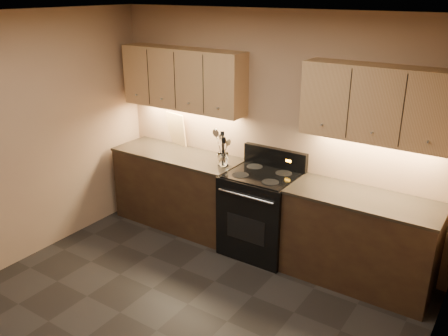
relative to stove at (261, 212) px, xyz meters
The scene contains 17 objects.
floor 1.75m from the stove, 92.72° to the right, with size 4.00×4.00×0.00m, color black.
ceiling 2.71m from the stove, 92.72° to the right, with size 4.00×4.00×0.00m, color silver.
wall_back 0.88m from the stove, 104.10° to the left, with size 4.00×0.04×2.60m, color #9E7F5D.
wall_right 2.68m from the stove, 41.21° to the right, with size 0.04×4.00×2.60m, color #9E7F5D.
counter_left 1.18m from the stove, behind, with size 1.62×0.62×0.93m.
counter_right 1.10m from the stove, ahead, with size 1.46×0.62×0.93m.
stove is the anchor object (origin of this frame).
upper_cab_left 1.78m from the stove, behind, with size 1.60×0.30×0.70m, color tan.
upper_cab_right 1.73m from the stove, ahead, with size 1.44×0.30×0.70m, color tan.
outlet_plate 1.55m from the stove, 167.24° to the left, with size 0.09×0.01×0.12m, color #B2B5BA.
utensil_crock 0.72m from the stove, behind, with size 0.13×0.13×0.15m.
cutting_board 1.58m from the stove, 168.45° to the left, with size 0.32×0.02×0.41m, color tan.
wooden_spoon 0.82m from the stove, behind, with size 0.06×0.06×0.30m, color tan, non-canonical shape.
black_spoon 0.81m from the stove, behind, with size 0.06×0.06×0.33m, color black, non-canonical shape.
black_turner 0.82m from the stove, behind, with size 0.08×0.08×0.38m, color black, non-canonical shape.
steel_spatula 0.79m from the stove, behind, with size 0.08×0.08×0.35m, color silver, non-canonical shape.
steel_skimmer 0.81m from the stove, behind, with size 0.09×0.09×0.39m, color silver, non-canonical shape.
Camera 1 is at (2.34, -2.45, 2.80)m, focal length 38.00 mm.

